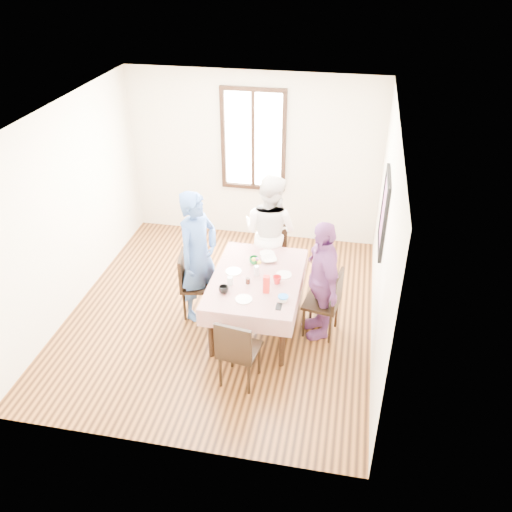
% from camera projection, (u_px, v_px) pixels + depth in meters
% --- Properties ---
extents(ground, '(4.50, 4.50, 0.00)m').
position_uv_depth(ground, '(222.00, 312.00, 7.30)').
color(ground, black).
rests_on(ground, ground).
extents(back_wall, '(4.00, 0.00, 4.00)m').
position_uv_depth(back_wall, '(254.00, 158.00, 8.47)').
color(back_wall, beige).
rests_on(back_wall, ground).
extents(right_wall, '(0.00, 4.50, 4.50)m').
position_uv_depth(right_wall, '(384.00, 240.00, 6.27)').
color(right_wall, beige).
rests_on(right_wall, ground).
extents(window_frame, '(1.02, 0.06, 1.62)m').
position_uv_depth(window_frame, '(253.00, 140.00, 8.30)').
color(window_frame, black).
rests_on(window_frame, back_wall).
extents(window_pane, '(0.90, 0.02, 1.50)m').
position_uv_depth(window_pane, '(253.00, 140.00, 8.31)').
color(window_pane, white).
rests_on(window_pane, back_wall).
extents(art_poster, '(0.04, 0.76, 0.96)m').
position_uv_depth(art_poster, '(384.00, 213.00, 6.41)').
color(art_poster, red).
rests_on(art_poster, right_wall).
extents(dining_table, '(0.98, 1.45, 0.75)m').
position_uv_depth(dining_table, '(257.00, 302.00, 6.85)').
color(dining_table, black).
rests_on(dining_table, ground).
extents(tablecloth, '(1.10, 1.57, 0.01)m').
position_uv_depth(tablecloth, '(257.00, 278.00, 6.65)').
color(tablecloth, '#5E0304').
rests_on(tablecloth, dining_table).
extents(chair_left, '(0.49, 0.49, 0.91)m').
position_uv_depth(chair_left, '(198.00, 284.00, 7.06)').
color(chair_left, black).
rests_on(chair_left, ground).
extents(chair_right, '(0.49, 0.49, 0.91)m').
position_uv_depth(chair_right, '(321.00, 303.00, 6.72)').
color(chair_right, black).
rests_on(chair_right, ground).
extents(chair_far, '(0.42, 0.42, 0.91)m').
position_uv_depth(chair_far, '(270.00, 257.00, 7.65)').
color(chair_far, black).
rests_on(chair_far, ground).
extents(chair_near, '(0.48, 0.48, 0.91)m').
position_uv_depth(chair_near, '(240.00, 349.00, 5.98)').
color(chair_near, black).
rests_on(chair_near, ground).
extents(person_left, '(0.65, 0.76, 1.77)m').
position_uv_depth(person_left, '(198.00, 256.00, 6.83)').
color(person_left, '#365897').
rests_on(person_left, ground).
extents(person_far, '(1.01, 0.92, 1.70)m').
position_uv_depth(person_far, '(270.00, 233.00, 7.43)').
color(person_far, white).
rests_on(person_far, ground).
extents(person_right, '(0.71, 1.01, 1.59)m').
position_uv_depth(person_right, '(321.00, 280.00, 6.54)').
color(person_right, '#7B3E7F').
rests_on(person_right, ground).
extents(mug_black, '(0.12, 0.12, 0.09)m').
position_uv_depth(mug_black, '(224.00, 290.00, 6.34)').
color(mug_black, black).
rests_on(mug_black, tablecloth).
extents(mug_flag, '(0.12, 0.12, 0.10)m').
position_uv_depth(mug_flag, '(277.00, 280.00, 6.51)').
color(mug_flag, red).
rests_on(mug_flag, tablecloth).
extents(mug_green, '(0.17, 0.17, 0.09)m').
position_uv_depth(mug_green, '(254.00, 260.00, 6.90)').
color(mug_green, '#0C7226').
rests_on(mug_green, tablecloth).
extents(serving_bowl, '(0.26, 0.26, 0.05)m').
position_uv_depth(serving_bowl, '(269.00, 259.00, 6.96)').
color(serving_bowl, white).
rests_on(serving_bowl, tablecloth).
extents(juice_carton, '(0.07, 0.07, 0.22)m').
position_uv_depth(juice_carton, '(266.00, 284.00, 6.32)').
color(juice_carton, red).
rests_on(juice_carton, tablecloth).
extents(butter_tub, '(0.10, 0.10, 0.05)m').
position_uv_depth(butter_tub, '(283.00, 299.00, 6.22)').
color(butter_tub, white).
rests_on(butter_tub, tablecloth).
extents(jam_jar, '(0.05, 0.05, 0.08)m').
position_uv_depth(jam_jar, '(248.00, 281.00, 6.51)').
color(jam_jar, black).
rests_on(jam_jar, tablecloth).
extents(drinking_glass, '(0.07, 0.07, 0.10)m').
position_uv_depth(drinking_glass, '(230.00, 281.00, 6.49)').
color(drinking_glass, silver).
rests_on(drinking_glass, tablecloth).
extents(smartphone, '(0.07, 0.13, 0.01)m').
position_uv_depth(smartphone, '(279.00, 307.00, 6.13)').
color(smartphone, black).
rests_on(smartphone, tablecloth).
extents(flower_vase, '(0.07, 0.07, 0.13)m').
position_uv_depth(flower_vase, '(256.00, 271.00, 6.66)').
color(flower_vase, silver).
rests_on(flower_vase, tablecloth).
extents(plate_left, '(0.20, 0.20, 0.01)m').
position_uv_depth(plate_left, '(233.00, 271.00, 6.75)').
color(plate_left, white).
rests_on(plate_left, tablecloth).
extents(plate_right, '(0.20, 0.20, 0.01)m').
position_uv_depth(plate_right, '(284.00, 275.00, 6.69)').
color(plate_right, white).
rests_on(plate_right, tablecloth).
extents(plate_far, '(0.20, 0.20, 0.01)m').
position_uv_depth(plate_far, '(267.00, 254.00, 7.12)').
color(plate_far, white).
rests_on(plate_far, tablecloth).
extents(plate_near, '(0.20, 0.20, 0.01)m').
position_uv_depth(plate_near, '(244.00, 299.00, 6.25)').
color(plate_near, white).
rests_on(plate_near, tablecloth).
extents(butter_lid, '(0.12, 0.12, 0.01)m').
position_uv_depth(butter_lid, '(283.00, 297.00, 6.21)').
color(butter_lid, blue).
rests_on(butter_lid, butter_tub).
extents(flower_bunch, '(0.09, 0.09, 0.10)m').
position_uv_depth(flower_bunch, '(256.00, 263.00, 6.60)').
color(flower_bunch, yellow).
rests_on(flower_bunch, flower_vase).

